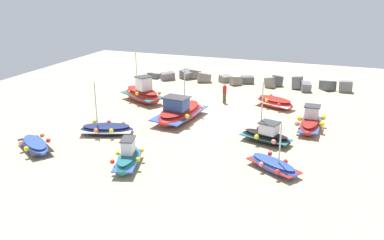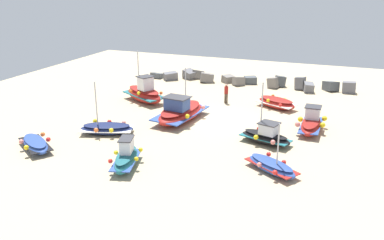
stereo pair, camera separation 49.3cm
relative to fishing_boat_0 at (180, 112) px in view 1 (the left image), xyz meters
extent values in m
plane|color=tan|center=(1.86, 1.12, -0.62)|extent=(46.10, 46.10, 0.00)
ellipsoid|color=maroon|center=(0.00, 0.06, -0.15)|extent=(2.73, 5.36, 0.99)
cube|color=#2D4C9E|center=(0.00, 0.06, -0.10)|extent=(2.77, 5.17, 0.13)
ellipsoid|color=maroon|center=(0.00, 0.06, 0.24)|extent=(2.39, 4.72, 0.19)
cube|color=#2D4784|center=(-0.06, -0.46, 0.75)|extent=(1.65, 1.30, 0.86)
cube|color=#333338|center=(-0.06, -0.46, 1.21)|extent=(1.91, 1.51, 0.06)
cylinder|color=#B7B7BC|center=(0.09, 0.80, 1.68)|extent=(0.08, 0.08, 2.73)
sphere|color=#EA7F75|center=(1.33, 1.12, 0.18)|extent=(0.31, 0.31, 0.31)
sphere|color=#EA7F75|center=(-1.18, 0.19, 0.25)|extent=(0.31, 0.31, 0.31)
sphere|color=yellow|center=(1.05, -1.27, 0.20)|extent=(0.31, 0.31, 0.31)
ellipsoid|color=maroon|center=(5.89, 5.42, -0.24)|extent=(3.49, 2.52, 0.86)
cube|color=white|center=(5.89, 5.42, -0.20)|extent=(3.37, 2.46, 0.16)
ellipsoid|color=maroon|center=(5.89, 5.42, 0.09)|extent=(3.06, 2.18, 0.20)
sphere|color=orange|center=(5.41, 6.43, 0.05)|extent=(0.27, 0.27, 0.27)
sphere|color=yellow|center=(5.33, 4.88, 0.08)|extent=(0.27, 0.27, 0.27)
sphere|color=yellow|center=(6.45, 5.96, -0.03)|extent=(0.27, 0.27, 0.27)
sphere|color=red|center=(6.37, 4.41, -0.04)|extent=(0.27, 0.27, 0.27)
ellipsoid|color=#2D4C9E|center=(7.73, -5.95, -0.32)|extent=(3.24, 2.61, 0.60)
cube|color=maroon|center=(7.73, -5.95, -0.29)|extent=(3.16, 2.57, 0.05)
ellipsoid|color=navy|center=(7.73, -5.95, -0.07)|extent=(2.85, 2.30, 0.10)
cylinder|color=#B7B7BC|center=(8.03, -6.14, 1.08)|extent=(0.08, 0.08, 2.20)
sphere|color=red|center=(8.09, -6.93, -0.15)|extent=(0.26, 0.26, 0.26)
sphere|color=red|center=(8.31, -5.58, -0.14)|extent=(0.26, 0.26, 0.26)
sphere|color=#EA7F75|center=(7.16, -6.33, -0.14)|extent=(0.26, 0.26, 0.26)
sphere|color=red|center=(7.37, -4.97, -0.07)|extent=(0.26, 0.26, 0.26)
ellipsoid|color=#1E6670|center=(0.30, -8.23, -0.23)|extent=(1.88, 3.31, 0.78)
cube|color=#2D4C9E|center=(0.30, -8.23, -0.19)|extent=(1.88, 3.20, 0.07)
ellipsoid|color=#1A565F|center=(0.30, -8.23, 0.10)|extent=(1.65, 2.91, 0.13)
cube|color=silver|center=(0.23, -8.01, 0.54)|extent=(0.84, 1.09, 0.76)
cube|color=#333338|center=(0.23, -8.01, 0.95)|extent=(0.97, 1.26, 0.06)
sphere|color=red|center=(-0.08, -9.19, 0.08)|extent=(0.24, 0.24, 0.24)
sphere|color=yellow|center=(0.97, -8.32, 0.01)|extent=(0.24, 0.24, 0.24)
sphere|color=yellow|center=(-0.38, -8.14, 0.09)|extent=(0.24, 0.24, 0.24)
sphere|color=yellow|center=(0.67, -7.27, 0.07)|extent=(0.24, 0.24, 0.24)
ellipsoid|color=maroon|center=(8.99, 1.09, -0.24)|extent=(1.31, 3.79, 0.83)
cube|color=#2D4C9E|center=(8.99, 1.09, -0.20)|extent=(1.32, 3.64, 0.13)
ellipsoid|color=maroon|center=(8.99, 1.09, 0.09)|extent=(1.12, 3.34, 0.18)
cube|color=silver|center=(9.00, 1.56, 0.54)|extent=(0.92, 0.94, 0.78)
cube|color=#333338|center=(9.00, 1.56, 0.96)|extent=(1.06, 1.09, 0.06)
sphere|color=#EA7F75|center=(8.23, 0.10, 0.09)|extent=(0.35, 0.35, 0.35)
sphere|color=yellow|center=(9.75, 0.75, 0.03)|extent=(0.35, 0.35, 0.35)
sphere|color=yellow|center=(8.24, 1.43, 0.02)|extent=(0.35, 0.35, 0.35)
sphere|color=yellow|center=(9.76, 2.07, 0.05)|extent=(0.35, 0.35, 0.35)
ellipsoid|color=navy|center=(-3.45, -4.26, -0.31)|extent=(3.75, 2.48, 0.66)
cube|color=white|center=(-3.45, -4.26, -0.28)|extent=(3.63, 2.48, 0.08)
ellipsoid|color=#151E45|center=(-3.45, -4.26, -0.04)|extent=(3.30, 2.18, 0.13)
cylinder|color=#B7B7BC|center=(-3.99, -4.45, 1.44)|extent=(0.08, 0.08, 2.88)
sphere|color=yellow|center=(-4.64, -3.81, -0.04)|extent=(0.29, 0.29, 0.29)
sphere|color=orange|center=(-3.64, -5.19, -0.08)|extent=(0.29, 0.29, 0.29)
sphere|color=red|center=(-3.72, -3.49, -0.08)|extent=(0.29, 0.29, 0.29)
sphere|color=yellow|center=(-2.72, -4.86, -0.08)|extent=(0.29, 0.29, 0.29)
sphere|color=#EA7F75|center=(-2.80, -3.16, -0.15)|extent=(0.29, 0.29, 0.29)
ellipsoid|color=maroon|center=(-4.61, 3.22, -0.08)|extent=(4.50, 3.43, 1.14)
cube|color=#1E6670|center=(-4.61, 3.22, -0.03)|extent=(4.36, 3.37, 0.15)
ellipsoid|color=maroon|center=(-4.61, 3.22, 0.37)|extent=(3.95, 2.99, 0.23)
cube|color=white|center=(-4.35, 3.08, 0.99)|extent=(1.32, 1.35, 1.07)
cube|color=#333338|center=(-4.35, 3.08, 1.55)|extent=(1.53, 1.57, 0.06)
cylinder|color=#B7B7BC|center=(-5.22, 3.55, 1.97)|extent=(0.08, 0.08, 3.03)
sphere|color=orange|center=(-5.24, 4.57, 0.19)|extent=(0.27, 0.27, 0.27)
sphere|color=orange|center=(-5.56, 2.73, 0.30)|extent=(0.27, 0.27, 0.27)
sphere|color=orange|center=(-4.19, 4.00, 0.28)|extent=(0.27, 0.27, 0.27)
sphere|color=yellow|center=(-4.51, 2.16, 0.38)|extent=(0.27, 0.27, 0.27)
sphere|color=orange|center=(-3.14, 3.43, 0.21)|extent=(0.27, 0.27, 0.27)
ellipsoid|color=black|center=(6.62, -2.14, -0.29)|extent=(3.45, 2.05, 0.73)
cube|color=#1E6670|center=(6.62, -2.14, -0.25)|extent=(3.33, 2.04, 0.12)
ellipsoid|color=black|center=(6.62, -2.14, -0.01)|extent=(3.03, 1.78, 0.16)
cube|color=silver|center=(6.80, -2.19, 0.38)|extent=(1.20, 1.14, 0.67)
cube|color=#333338|center=(6.80, -2.19, 0.74)|extent=(1.40, 1.32, 0.06)
cylinder|color=#B7B7BC|center=(6.26, -2.04, 1.63)|extent=(0.08, 0.08, 3.16)
sphere|color=red|center=(5.99, -1.22, -0.06)|extent=(0.30, 0.30, 0.30)
sphere|color=yellow|center=(6.15, -2.77, -0.05)|extent=(0.30, 0.30, 0.30)
sphere|color=yellow|center=(7.08, -1.51, -0.12)|extent=(0.30, 0.30, 0.30)
sphere|color=#EA7F75|center=(7.25, -3.06, -0.10)|extent=(0.30, 0.30, 0.30)
ellipsoid|color=#2D4C9E|center=(-6.02, -8.05, -0.32)|extent=(3.34, 2.77, 0.61)
cube|color=black|center=(-6.02, -8.05, -0.29)|extent=(3.26, 2.74, 0.06)
ellipsoid|color=navy|center=(-6.02, -8.05, -0.07)|extent=(2.94, 2.44, 0.10)
sphere|color=orange|center=(-6.33, -6.99, -0.10)|extent=(0.28, 0.28, 0.28)
sphere|color=#EA7F75|center=(-6.64, -8.48, -0.07)|extent=(0.28, 0.28, 0.28)
sphere|color=red|center=(-5.39, -7.61, -0.07)|extent=(0.28, 0.28, 0.28)
sphere|color=yellow|center=(-5.71, -9.10, -0.06)|extent=(0.28, 0.28, 0.28)
cylinder|color=brown|center=(1.91, 5.22, -0.22)|extent=(0.14, 0.14, 0.81)
cylinder|color=brown|center=(1.75, 5.25, -0.22)|extent=(0.14, 0.14, 0.81)
cylinder|color=maroon|center=(1.83, 5.23, 0.49)|extent=(0.32, 0.32, 0.60)
sphere|color=tan|center=(1.83, 5.23, 0.90)|extent=(0.22, 0.22, 0.22)
cube|color=#4C5156|center=(-7.33, 11.23, -0.37)|extent=(1.25, 1.06, 0.68)
cube|color=slate|center=(-5.68, 10.96, -0.24)|extent=(1.52, 1.56, 0.91)
cube|color=slate|center=(-4.11, 12.14, -0.20)|extent=(1.60, 1.58, 1.16)
cube|color=slate|center=(-3.39, 12.51, -0.20)|extent=(1.48, 1.35, 1.14)
cube|color=slate|center=(-1.98, 11.41, -0.19)|extent=(1.59, 1.40, 1.12)
cube|color=slate|center=(-0.03, 12.10, -0.29)|extent=(1.40, 1.41, 0.78)
cube|color=slate|center=(1.23, 11.32, -0.22)|extent=(1.25, 1.36, 0.99)
cube|color=#4C5156|center=(2.09, 12.45, -0.29)|extent=(1.47, 1.45, 0.71)
cube|color=slate|center=(4.43, 11.49, -0.14)|extent=(1.14, 0.89, 1.11)
cube|color=#4C5156|center=(4.95, 12.50, -0.15)|extent=(1.25, 1.48, 1.17)
cube|color=slate|center=(6.85, 12.14, -0.08)|extent=(1.01, 1.44, 1.31)
cube|color=slate|center=(7.70, 11.30, -0.22)|extent=(1.11, 1.37, 0.93)
cube|color=#4C5156|center=(9.50, 12.52, -0.21)|extent=(1.57, 1.69, 1.08)
cube|color=slate|center=(11.05, 12.26, -0.12)|extent=(1.19, 0.87, 1.06)
camera|label=1|loc=(10.57, -26.11, 9.17)|focal=38.72mm
camera|label=2|loc=(11.04, -25.94, 9.17)|focal=38.72mm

